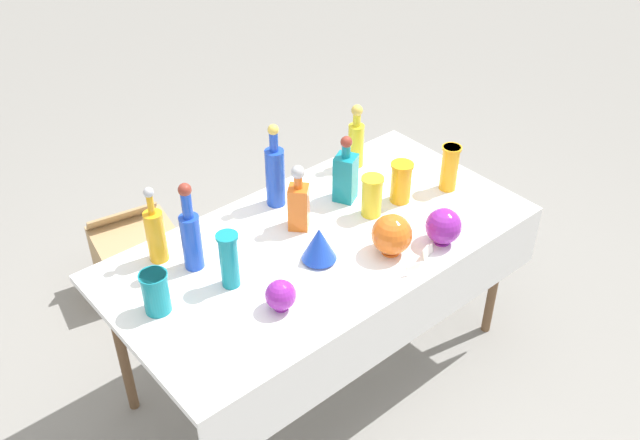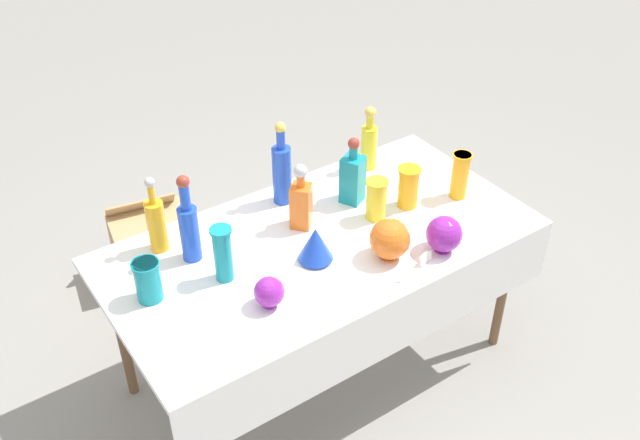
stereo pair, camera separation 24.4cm
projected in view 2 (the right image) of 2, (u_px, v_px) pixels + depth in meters
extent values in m
plane|color=gray|center=(320.00, 365.00, 3.40)|extent=(40.00, 40.00, 0.00)
cube|color=white|center=(320.00, 242.00, 2.96)|extent=(1.79, 0.91, 0.03)
cube|color=white|center=(388.00, 330.00, 2.73)|extent=(1.79, 0.01, 0.29)
cylinder|color=brown|center=(504.00, 286.00, 3.31)|extent=(0.04, 0.04, 0.73)
cylinder|color=brown|center=(121.00, 334.00, 3.06)|extent=(0.04, 0.04, 0.73)
cylinder|color=brown|center=(405.00, 213.00, 3.78)|extent=(0.04, 0.04, 0.73)
cylinder|color=yellow|center=(369.00, 148.00, 3.34)|extent=(0.08, 0.08, 0.21)
cylinder|color=yellow|center=(370.00, 122.00, 3.26)|extent=(0.04, 0.04, 0.06)
sphere|color=gold|center=(371.00, 113.00, 3.23)|extent=(0.05, 0.05, 0.05)
cylinder|color=orange|center=(157.00, 226.00, 2.84)|extent=(0.08, 0.08, 0.22)
cylinder|color=orange|center=(151.00, 194.00, 2.75)|extent=(0.03, 0.03, 0.09)
sphere|color=#B2B2B7|center=(149.00, 182.00, 2.71)|extent=(0.04, 0.04, 0.04)
cylinder|color=blue|center=(282.00, 175.00, 3.10)|extent=(0.08, 0.08, 0.27)
cylinder|color=blue|center=(281.00, 140.00, 2.99)|extent=(0.04, 0.04, 0.09)
sphere|color=gold|center=(280.00, 128.00, 2.96)|extent=(0.05, 0.05, 0.05)
cylinder|color=blue|center=(190.00, 234.00, 2.79)|extent=(0.08, 0.08, 0.24)
cylinder|color=blue|center=(185.00, 197.00, 2.68)|extent=(0.04, 0.04, 0.11)
sphere|color=maroon|center=(183.00, 182.00, 2.64)|extent=(0.05, 0.05, 0.05)
cube|color=teal|center=(353.00, 180.00, 3.12)|extent=(0.12, 0.12, 0.22)
cylinder|color=teal|center=(353.00, 152.00, 3.03)|extent=(0.04, 0.04, 0.06)
sphere|color=maroon|center=(354.00, 144.00, 3.01)|extent=(0.05, 0.05, 0.05)
cube|color=orange|center=(301.00, 206.00, 2.97)|extent=(0.12, 0.12, 0.20)
cylinder|color=orange|center=(301.00, 180.00, 2.90)|extent=(0.04, 0.04, 0.06)
sphere|color=#B2B2B7|center=(300.00, 171.00, 2.87)|extent=(0.06, 0.06, 0.06)
cylinder|color=teal|center=(223.00, 254.00, 2.69)|extent=(0.07, 0.07, 0.24)
cylinder|color=teal|center=(220.00, 230.00, 2.62)|extent=(0.08, 0.08, 0.01)
cylinder|color=orange|center=(460.00, 176.00, 3.14)|extent=(0.08, 0.08, 0.22)
cylinder|color=orange|center=(463.00, 155.00, 3.08)|extent=(0.09, 0.09, 0.01)
cylinder|color=orange|center=(408.00, 187.00, 3.09)|extent=(0.09, 0.09, 0.19)
cylinder|color=orange|center=(410.00, 170.00, 3.04)|extent=(0.10, 0.10, 0.01)
cylinder|color=yellow|center=(376.00, 199.00, 3.02)|extent=(0.09, 0.09, 0.19)
cylinder|color=yellow|center=(377.00, 182.00, 2.97)|extent=(0.10, 0.10, 0.01)
cylinder|color=teal|center=(148.00, 281.00, 2.61)|extent=(0.10, 0.10, 0.17)
cylinder|color=teal|center=(145.00, 264.00, 2.57)|extent=(0.11, 0.11, 0.01)
cylinder|color=blue|center=(316.00, 259.00, 2.84)|extent=(0.07, 0.07, 0.01)
cone|color=blue|center=(316.00, 243.00, 2.79)|extent=(0.14, 0.14, 0.14)
cylinder|color=purple|center=(442.00, 249.00, 2.89)|extent=(0.07, 0.07, 0.01)
sphere|color=purple|center=(444.00, 234.00, 2.84)|extent=(0.15, 0.15, 0.15)
cylinder|color=purple|center=(270.00, 304.00, 2.63)|extent=(0.05, 0.05, 0.01)
sphere|color=purple|center=(269.00, 292.00, 2.59)|extent=(0.12, 0.12, 0.12)
cylinder|color=orange|center=(389.00, 256.00, 2.86)|extent=(0.07, 0.07, 0.01)
sphere|color=orange|center=(390.00, 239.00, 2.80)|extent=(0.16, 0.16, 0.16)
cube|color=white|center=(424.00, 259.00, 2.81)|extent=(0.06, 0.03, 0.05)
cube|color=white|center=(408.00, 276.00, 2.73)|extent=(0.06, 0.03, 0.04)
cube|color=white|center=(427.00, 257.00, 2.82)|extent=(0.05, 0.02, 0.04)
cube|color=tan|center=(153.00, 247.00, 3.84)|extent=(0.46, 0.39, 0.36)
cube|color=tan|center=(140.00, 205.00, 3.78)|extent=(0.37, 0.13, 0.09)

